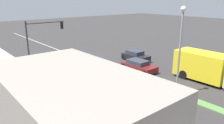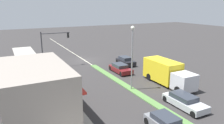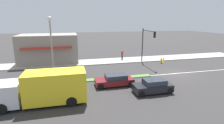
{
  "view_description": "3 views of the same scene",
  "coord_description": "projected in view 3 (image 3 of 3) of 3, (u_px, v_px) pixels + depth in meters",
  "views": [
    {
      "loc": [
        15.45,
        25.73,
        8.01
      ],
      "look_at": [
        1.46,
        8.96,
        1.66
      ],
      "focal_mm": 35.0,
      "sensor_mm": 36.0,
      "label": 1
    },
    {
      "loc": [
        13.04,
        36.3,
        9.69
      ],
      "look_at": [
        -0.38,
        10.16,
        1.99
      ],
      "focal_mm": 35.0,
      "sensor_mm": 36.0,
      "label": 2
    },
    {
      "loc": [
        -19.95,
        13.99,
        7.19
      ],
      "look_at": [
        0.14,
        9.07,
        2.1
      ],
      "focal_mm": 28.0,
      "sensor_mm": 36.0,
      "label": 3
    }
  ],
  "objects": [
    {
      "name": "lane_marking_center",
      "position": [
        177.0,
        73.0,
        23.76
      ],
      "size": [
        0.16,
        60.0,
        0.01
      ],
      "primitive_type": "cube",
      "color": "beige",
      "rests_on": "ground"
    },
    {
      "name": "sedan_dark",
      "position": [
        153.0,
        86.0,
        17.48
      ],
      "size": [
        1.75,
        3.84,
        1.36
      ],
      "color": "black",
      "rests_on": "ground"
    },
    {
      "name": "sedan_maroon",
      "position": [
        115.0,
        80.0,
        19.38
      ],
      "size": [
        1.89,
        4.19,
        1.26
      ],
      "color": "maroon",
      "rests_on": "ground"
    },
    {
      "name": "traffic_signal_main",
      "position": [
        146.0,
        40.0,
        28.17
      ],
      "size": [
        4.59,
        0.34,
        5.6
      ],
      "color": "#333338",
      "rests_on": "sidewalk_right"
    },
    {
      "name": "ground_plane",
      "position": [
        35.0,
        85.0,
        19.61
      ],
      "size": [
        160.0,
        160.0,
        0.0
      ],
      "primitive_type": "plane",
      "color": "#333030"
    },
    {
      "name": "sidewalk_right",
      "position": [
        42.0,
        65.0,
        27.97
      ],
      "size": [
        4.0,
        73.0,
        0.12
      ],
      "primitive_type": "cube",
      "color": "#A8A399",
      "rests_on": "ground"
    },
    {
      "name": "street_lamp",
      "position": [
        51.0,
        42.0,
        18.95
      ],
      "size": [
        0.44,
        0.44,
        7.37
      ],
      "color": "gray",
      "rests_on": "median_strip"
    },
    {
      "name": "warning_aframe_sign",
      "position": [
        162.0,
        61.0,
        29.28
      ],
      "size": [
        0.45,
        0.53,
        0.84
      ],
      "color": "yellow",
      "rests_on": "ground"
    },
    {
      "name": "building_corner_store",
      "position": [
        49.0,
        48.0,
        29.44
      ],
      "size": [
        6.15,
        9.33,
        4.61
      ],
      "color": "gray",
      "rests_on": "sidewalk_right"
    },
    {
      "name": "pedestrian",
      "position": [
        122.0,
        55.0,
        31.32
      ],
      "size": [
        0.34,
        0.34,
        1.7
      ],
      "color": "#282D42",
      "rests_on": "sidewalk_right"
    },
    {
      "name": "delivery_truck",
      "position": [
        45.0,
        88.0,
        14.95
      ],
      "size": [
        2.44,
        7.5,
        2.87
      ],
      "color": "silver",
      "rests_on": "ground"
    }
  ]
}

